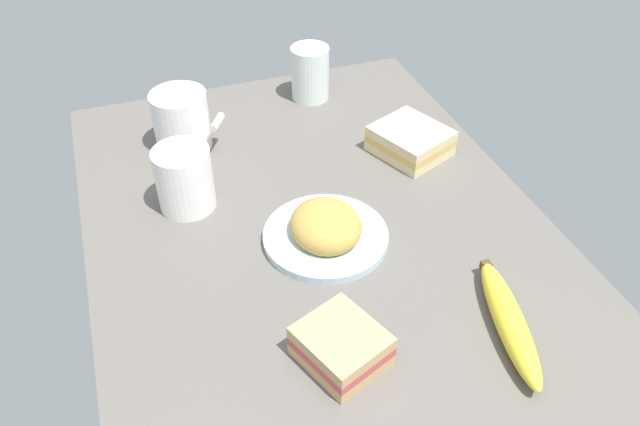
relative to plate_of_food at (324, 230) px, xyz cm
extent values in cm
cube|color=#5B5651|center=(-2.35, 0.29, -2.84)|extent=(90.00, 64.00, 2.00)
cylinder|color=silver|center=(0.00, 0.00, -1.24)|extent=(17.44, 17.44, 1.20)
ellipsoid|color=#B28C3F|center=(0.00, 0.00, 0.76)|extent=(10.86, 9.77, 5.61)
cylinder|color=white|center=(-13.96, -16.31, 2.96)|extent=(8.22, 8.22, 9.60)
cylinder|color=black|center=(-13.96, -16.31, 7.26)|extent=(7.23, 7.23, 0.40)
cylinder|color=white|center=(-19.49, -15.46, 3.44)|extent=(1.75, 3.84, 1.20)
cylinder|color=white|center=(-29.64, -14.03, 3.04)|extent=(9.07, 9.07, 9.77)
cylinder|color=tan|center=(-29.64, -14.03, 7.43)|extent=(7.98, 7.98, 0.40)
cylinder|color=white|center=(-26.47, -8.74, 3.53)|extent=(4.12, 3.12, 1.20)
cube|color=beige|center=(-15.58, 20.51, -1.04)|extent=(14.11, 13.51, 1.60)
cube|color=#D8B259|center=(-15.58, 20.51, 0.36)|extent=(14.11, 13.51, 1.20)
cube|color=beige|center=(-15.58, 20.51, 1.76)|extent=(14.11, 13.51, 1.60)
cube|color=tan|center=(19.52, -4.83, -1.04)|extent=(11.63, 11.11, 1.60)
cube|color=#C14C4C|center=(19.52, -4.83, 0.36)|extent=(11.63, 11.11, 1.20)
cube|color=tan|center=(19.52, -4.83, 1.76)|extent=(11.63, 11.11, 1.60)
cylinder|color=silver|center=(-38.03, 10.88, 3.06)|extent=(6.92, 6.92, 9.80)
cylinder|color=white|center=(-38.03, 10.88, 1.83)|extent=(6.22, 6.22, 7.34)
ellipsoid|color=yellow|center=(22.38, 15.37, -0.12)|extent=(19.80, 7.93, 3.45)
cube|color=#4C3819|center=(13.36, 17.55, -0.12)|extent=(1.20, 1.20, 1.20)
camera|label=1|loc=(61.30, -22.00, 58.18)|focal=35.72mm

